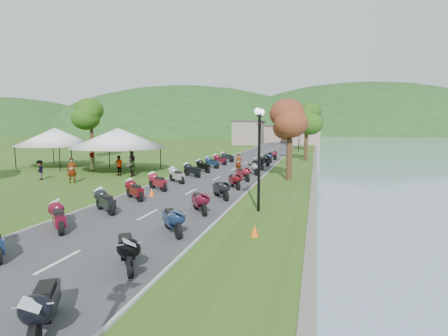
% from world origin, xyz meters
% --- Properties ---
extents(road, '(7.00, 120.00, 0.02)m').
position_xyz_m(road, '(0.00, 40.00, 0.01)').
color(road, '#3D3D40').
rests_on(road, ground).
extents(hills_backdrop, '(360.00, 120.00, 76.00)m').
position_xyz_m(hills_backdrop, '(0.00, 200.00, 0.00)').
color(hills_backdrop, '#285621').
rests_on(hills_backdrop, ground).
extents(far_building, '(18.00, 16.00, 5.00)m').
position_xyz_m(far_building, '(-2.00, 85.00, 2.50)').
color(far_building, gray).
rests_on(far_building, ground).
extents(moto_row_left, '(2.60, 45.23, 1.10)m').
position_xyz_m(moto_row_left, '(-2.26, 18.91, 0.55)').
color(moto_row_left, '#331411').
rests_on(moto_row_left, ground).
extents(moto_row_right, '(2.60, 47.01, 1.10)m').
position_xyz_m(moto_row_right, '(2.34, 22.21, 0.55)').
color(moto_row_right, '#331411').
rests_on(moto_row_right, ground).
extents(vendor_tent_main, '(5.71, 5.71, 4.00)m').
position_xyz_m(vendor_tent_main, '(-9.94, 29.77, 2.00)').
color(vendor_tent_main, white).
rests_on(vendor_tent_main, ground).
extents(vendor_tent_side, '(5.09, 5.09, 4.00)m').
position_xyz_m(vendor_tent_side, '(-17.99, 31.16, 2.00)').
color(vendor_tent_side, white).
rests_on(vendor_tent_side, ground).
extents(tree_lakeside, '(2.62, 2.62, 7.27)m').
position_xyz_m(tree_lakeside, '(5.69, 28.46, 3.64)').
color(tree_lakeside, '#2F5D14').
rests_on(tree_lakeside, ground).
extents(pedestrian_a, '(0.84, 0.77, 1.87)m').
position_xyz_m(pedestrian_a, '(-9.69, 22.99, 0.00)').
color(pedestrian_a, slate).
rests_on(pedestrian_a, ground).
extents(pedestrian_b, '(0.79, 0.45, 1.61)m').
position_xyz_m(pedestrian_b, '(-10.73, 33.52, 0.00)').
color(pedestrian_b, slate).
rests_on(pedestrian_b, ground).
extents(pedestrian_c, '(1.06, 0.92, 1.56)m').
position_xyz_m(pedestrian_c, '(-13.16, 23.68, 0.00)').
color(pedestrian_c, slate).
rests_on(pedestrian_c, ground).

